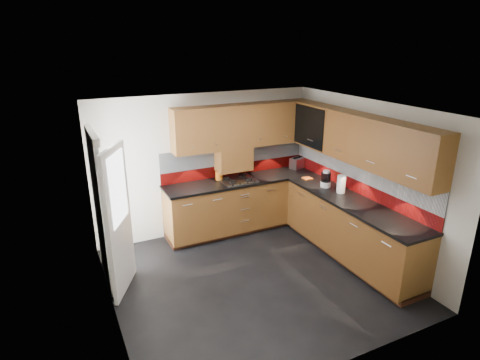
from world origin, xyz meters
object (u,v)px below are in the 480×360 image
utensil_pot (219,174)px  food_processor (326,179)px  gas_hob (238,180)px  toaster (297,163)px

utensil_pot → food_processor: (1.43, -1.08, 0.03)m
gas_hob → utensil_pot: bearing=145.8°
toaster → food_processor: 1.05m
gas_hob → food_processor: food_processor is taller
gas_hob → toaster: (1.30, 0.15, 0.08)m
gas_hob → utensil_pot: size_ratio=1.36×
gas_hob → toaster: 1.31m
gas_hob → toaster: bearing=6.6°
utensil_pot → food_processor: bearing=-37.1°
toaster → food_processor: food_processor is taller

